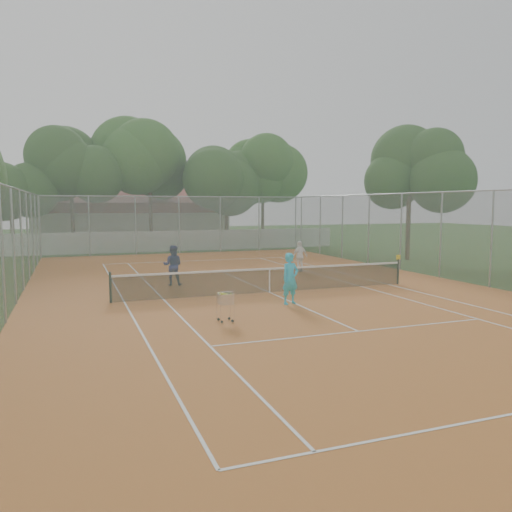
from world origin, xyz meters
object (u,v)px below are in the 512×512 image
object	(u,v)px
clubhouse	(131,218)
player_far_left	(173,265)
player_near	(290,279)
player_far_right	(300,256)
tennis_net	(269,280)
ball_hopper	(225,306)

from	to	relation	value
clubhouse	player_far_left	size ratio (longest dim) A/B	9.67
player_near	player_far_right	xyz separation A→B (m)	(3.89, 7.42, -0.09)
tennis_net	player_near	world-z (taller)	player_near
player_near	ball_hopper	distance (m)	3.35
clubhouse	ball_hopper	size ratio (longest dim) A/B	17.90
player_far_right	ball_hopper	xyz separation A→B (m)	(-6.73, -9.15, -0.33)
player_near	player_far_left	size ratio (longest dim) A/B	1.04
ball_hopper	player_far_right	bearing A→B (deg)	76.20
player_far_right	ball_hopper	size ratio (longest dim) A/B	1.72
tennis_net	player_near	bearing A→B (deg)	-94.45
clubhouse	ball_hopper	bearing A→B (deg)	-91.77
player_near	player_far_right	world-z (taller)	player_near
ball_hopper	clubhouse	bearing A→B (deg)	110.74
player_near	ball_hopper	bearing A→B (deg)	-160.76
clubhouse	player_far_right	distance (m)	24.64
clubhouse	player_near	bearing A→B (deg)	-86.68
player_far_left	player_far_right	world-z (taller)	player_far_left
player_far_right	ball_hopper	world-z (taller)	player_far_right
tennis_net	player_far_left	size ratio (longest dim) A/B	7.01
player_far_left	player_far_right	distance (m)	7.15
clubhouse	player_far_left	bearing A→B (deg)	-92.57
clubhouse	player_near	world-z (taller)	clubhouse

